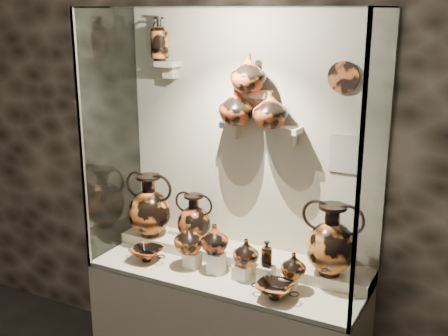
% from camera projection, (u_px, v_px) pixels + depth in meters
% --- Properties ---
extents(wall_back, '(5.00, 0.02, 3.20)m').
position_uv_depth(wall_back, '(251.00, 139.00, 3.52)').
color(wall_back, black).
rests_on(wall_back, ground).
extents(plinth, '(1.70, 0.60, 0.80)m').
position_uv_depth(plinth, '(227.00, 332.00, 3.57)').
color(plinth, '#BCB398').
rests_on(plinth, floor).
extents(front_tier, '(1.68, 0.58, 0.03)m').
position_uv_depth(front_tier, '(227.00, 273.00, 3.46)').
color(front_tier, beige).
rests_on(front_tier, plinth).
extents(rear_tier, '(1.70, 0.25, 0.10)m').
position_uv_depth(rear_tier, '(240.00, 257.00, 3.60)').
color(rear_tier, beige).
rests_on(rear_tier, plinth).
extents(back_panel, '(1.70, 0.03, 1.60)m').
position_uv_depth(back_panel, '(251.00, 139.00, 3.52)').
color(back_panel, '#BCB398').
rests_on(back_panel, plinth).
extents(glass_front, '(1.70, 0.01, 1.60)m').
position_uv_depth(glass_front, '(202.00, 162.00, 3.00)').
color(glass_front, white).
rests_on(glass_front, plinth).
extents(glass_left, '(0.01, 0.60, 1.60)m').
position_uv_depth(glass_left, '(111.00, 135.00, 3.62)').
color(glass_left, white).
rests_on(glass_left, plinth).
extents(glass_right, '(0.01, 0.60, 1.60)m').
position_uv_depth(glass_right, '(374.00, 168.00, 2.87)').
color(glass_right, white).
rests_on(glass_right, plinth).
extents(glass_top, '(1.70, 0.60, 0.01)m').
position_uv_depth(glass_top, '(228.00, 7.00, 3.03)').
color(glass_top, white).
rests_on(glass_top, back_panel).
extents(frame_post_left, '(0.02, 0.02, 1.60)m').
position_uv_depth(frame_post_left, '(82.00, 145.00, 3.37)').
color(frame_post_left, gray).
rests_on(frame_post_left, plinth).
extents(frame_post_right, '(0.02, 0.02, 1.60)m').
position_uv_depth(frame_post_right, '(359.00, 183.00, 2.63)').
color(frame_post_right, gray).
rests_on(frame_post_right, plinth).
extents(pedestal_a, '(0.09, 0.09, 0.10)m').
position_uv_depth(pedestal_a, '(193.00, 260.00, 3.50)').
color(pedestal_a, silver).
rests_on(pedestal_a, front_tier).
extents(pedestal_b, '(0.09, 0.09, 0.13)m').
position_uv_depth(pedestal_b, '(216.00, 263.00, 3.42)').
color(pedestal_b, silver).
rests_on(pedestal_b, front_tier).
extents(pedestal_c, '(0.09, 0.09, 0.09)m').
position_uv_depth(pedestal_c, '(242.00, 272.00, 3.35)').
color(pedestal_c, silver).
rests_on(pedestal_c, front_tier).
extents(pedestal_d, '(0.09, 0.09, 0.12)m').
position_uv_depth(pedestal_d, '(266.00, 275.00, 3.27)').
color(pedestal_d, silver).
rests_on(pedestal_d, front_tier).
extents(pedestal_e, '(0.09, 0.09, 0.08)m').
position_uv_depth(pedestal_e, '(289.00, 283.00, 3.22)').
color(pedestal_e, silver).
rests_on(pedestal_e, front_tier).
extents(bracket_ul, '(0.14, 0.12, 0.04)m').
position_uv_depth(bracket_ul, '(168.00, 64.00, 3.57)').
color(bracket_ul, '#BCB398').
rests_on(bracket_ul, back_panel).
extents(bracket_ca, '(0.14, 0.12, 0.04)m').
position_uv_depth(bracket_ca, '(231.00, 124.00, 3.47)').
color(bracket_ca, '#BCB398').
rests_on(bracket_ca, back_panel).
extents(bracket_cb, '(0.10, 0.12, 0.04)m').
position_uv_depth(bracket_cb, '(261.00, 94.00, 3.33)').
color(bracket_cb, '#BCB398').
rests_on(bracket_cb, back_panel).
extents(bracket_cc, '(0.14, 0.12, 0.04)m').
position_uv_depth(bracket_cc, '(289.00, 130.00, 3.30)').
color(bracket_cc, '#BCB398').
rests_on(bracket_cc, back_panel).
extents(amphora_left, '(0.43, 0.43, 0.43)m').
position_uv_depth(amphora_left, '(149.00, 205.00, 3.77)').
color(amphora_left, '#CB6927').
rests_on(amphora_left, rear_tier).
extents(amphora_mid, '(0.33, 0.33, 0.33)m').
position_uv_depth(amphora_mid, '(194.00, 218.00, 3.67)').
color(amphora_mid, '#95391A').
rests_on(amphora_mid, rear_tier).
extents(amphora_right, '(0.46, 0.46, 0.43)m').
position_uv_depth(amphora_right, '(331.00, 240.00, 3.21)').
color(amphora_right, '#CB6927').
rests_on(amphora_right, rear_tier).
extents(jug_a, '(0.23, 0.23, 0.19)m').
position_uv_depth(jug_a, '(189.00, 238.00, 3.46)').
color(jug_a, '#CB6927').
rests_on(jug_a, pedestal_a).
extents(jug_b, '(0.19, 0.19, 0.18)m').
position_uv_depth(jug_b, '(215.00, 238.00, 3.40)').
color(jug_b, '#95391A').
rests_on(jug_b, pedestal_b).
extents(jug_c, '(0.18, 0.18, 0.16)m').
position_uv_depth(jug_c, '(246.00, 252.00, 3.32)').
color(jug_c, '#CB6927').
rests_on(jug_c, pedestal_c).
extents(jug_e, '(0.19, 0.19, 0.15)m').
position_uv_depth(jug_e, '(294.00, 265.00, 3.18)').
color(jug_e, '#CB6927').
rests_on(jug_e, pedestal_e).
extents(lekythos_small, '(0.10, 0.10, 0.17)m').
position_uv_depth(lekythos_small, '(267.00, 252.00, 3.23)').
color(lekythos_small, '#95391A').
rests_on(lekythos_small, pedestal_d).
extents(kylix_left, '(0.28, 0.25, 0.10)m').
position_uv_depth(kylix_left, '(147.00, 253.00, 3.59)').
color(kylix_left, '#95391A').
rests_on(kylix_left, front_tier).
extents(kylix_right, '(0.33, 0.30, 0.11)m').
position_uv_depth(kylix_right, '(275.00, 289.00, 3.12)').
color(kylix_right, '#CB6927').
rests_on(kylix_right, front_tier).
extents(lekythos_tall, '(0.14, 0.14, 0.31)m').
position_uv_depth(lekythos_tall, '(160.00, 36.00, 3.54)').
color(lekythos_tall, '#CB6927').
rests_on(lekythos_tall, bracket_ul).
extents(ovoid_vase_a, '(0.22, 0.22, 0.22)m').
position_uv_depth(ovoid_vase_a, '(237.00, 106.00, 3.36)').
color(ovoid_vase_a, '#95391A').
rests_on(ovoid_vase_a, bracket_ca).
extents(ovoid_vase_b, '(0.26, 0.26, 0.22)m').
position_uv_depth(ovoid_vase_b, '(248.00, 73.00, 3.27)').
color(ovoid_vase_b, '#95391A').
rests_on(ovoid_vase_b, bracket_cb).
extents(ovoid_vase_c, '(0.26, 0.26, 0.21)m').
position_uv_depth(ovoid_vase_c, '(270.00, 109.00, 3.26)').
color(ovoid_vase_c, '#95391A').
rests_on(ovoid_vase_c, bracket_cc).
extents(wall_plate, '(0.18, 0.02, 0.18)m').
position_uv_depth(wall_plate, '(344.00, 77.00, 3.12)').
color(wall_plate, '#AB4E21').
rests_on(wall_plate, back_panel).
extents(info_placard, '(0.17, 0.01, 0.23)m').
position_uv_depth(info_placard, '(344.00, 154.00, 3.23)').
color(info_placard, beige).
rests_on(info_placard, back_panel).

